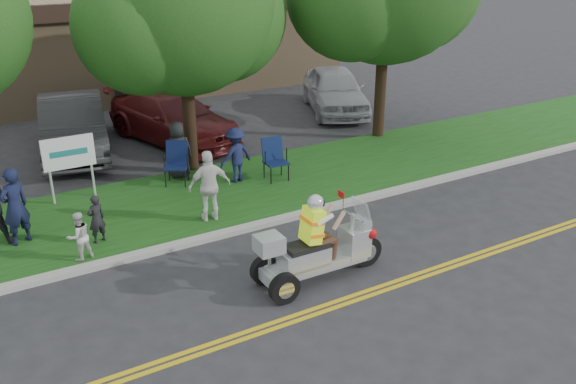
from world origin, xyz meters
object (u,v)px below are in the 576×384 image
parked_car_left (73,126)px  parked_car_far_right (335,90)px  parked_car_right (173,118)px  spectator_adult_left (15,207)px  parked_car_mid (185,120)px  lawn_chair_b (274,156)px  lawn_chair_a (177,160)px  spectator_adult_right (210,186)px  trike_scooter (316,251)px

parked_car_left → parked_car_far_right: (9.63, -0.06, -0.04)m
parked_car_right → parked_car_far_right: size_ratio=1.08×
spectator_adult_left → parked_car_right: spectator_adult_left is taller
parked_car_right → parked_car_far_right: (6.58, 0.35, 0.06)m
parked_car_mid → parked_car_right: parked_car_right is taller
lawn_chair_b → spectator_adult_left: size_ratio=0.66×
lawn_chair_a → parked_car_far_right: (7.87, 4.08, 0.10)m
parked_car_left → parked_car_mid: 3.52m
parked_car_mid → lawn_chair_a: bearing=-115.1°
parked_car_right → parked_car_mid: bearing=0.9°
parked_car_left → parked_car_mid: parked_car_left is taller
lawn_chair_b → parked_car_far_right: bearing=48.5°
spectator_adult_right → parked_car_right: (1.46, 6.33, -0.18)m
parked_car_right → parked_car_far_right: 6.59m
spectator_adult_right → parked_car_far_right: size_ratio=0.35×
lawn_chair_a → spectator_adult_left: bearing=-127.7°
spectator_adult_right → parked_car_mid: size_ratio=0.38×
parked_car_left → parked_car_mid: size_ratio=1.19×
spectator_adult_left → parked_car_mid: size_ratio=0.38×
spectator_adult_left → parked_car_left: spectator_adult_left is taller
spectator_adult_right → parked_car_mid: 6.75m
lawn_chair_b → parked_car_mid: bearing=102.9°
lawn_chair_b → parked_car_far_right: parked_car_far_right is taller
parked_car_far_right → lawn_chair_a: bearing=-129.4°
trike_scooter → parked_car_mid: 9.93m
trike_scooter → parked_car_far_right: (7.31, 10.07, 0.19)m
parked_car_left → parked_car_right: 3.08m
spectator_adult_right → parked_car_left: 6.92m
lawn_chair_b → parked_car_far_right: 7.50m
spectator_adult_right → lawn_chair_b: bearing=-141.7°
lawn_chair_b → parked_car_left: parked_car_left is taller
lawn_chair_a → spectator_adult_left: size_ratio=0.65×
parked_car_mid → parked_car_right: (-0.45, -0.13, 0.15)m
trike_scooter → parked_car_right: trike_scooter is taller
parked_car_left → parked_car_right: (3.05, -0.40, -0.10)m
spectator_adult_right → parked_car_left: size_ratio=0.32×
spectator_adult_right → parked_car_right: bearing=-96.0°
lawn_chair_a → parked_car_right: bearing=102.4°
spectator_adult_left → parked_car_far_right: bearing=-179.7°
lawn_chair_a → parked_car_left: size_ratio=0.21×
parked_car_mid → parked_car_left: bearing=174.6°
lawn_chair_a → parked_car_mid: parked_car_mid is taller
lawn_chair_b → parked_car_far_right: size_ratio=0.23×
lawn_chair_b → parked_car_left: (-4.15, 5.18, 0.13)m
trike_scooter → parked_car_left: bearing=103.7°
spectator_adult_right → parked_car_left: spectator_adult_right is taller
lawn_chair_a → spectator_adult_left: spectator_adult_left is taller
lawn_chair_a → parked_car_right: parked_car_right is taller
spectator_adult_left → spectator_adult_right: size_ratio=1.01×
spectator_adult_left → parked_car_far_right: size_ratio=0.35×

